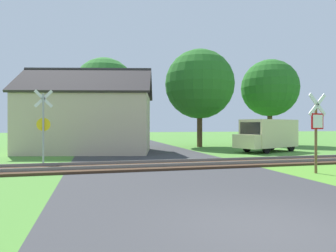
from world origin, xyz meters
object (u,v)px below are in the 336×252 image
tree_center (105,89)px  mail_truck (268,134)px  tree_far (270,88)px  stop_sign_near (317,127)px  house (88,121)px  crossing_sign_far (43,122)px  tree_right (200,84)px

tree_center → mail_truck: size_ratio=1.39×
mail_truck → tree_far: bearing=-56.3°
stop_sign_near → mail_truck: (3.54, 8.80, -0.53)m
house → mail_truck: size_ratio=1.85×
stop_sign_near → house: bearing=-61.7°
crossing_sign_far → tree_far: 21.20m
tree_right → tree_center: (-8.01, 0.42, -0.59)m
house → mail_truck: bearing=-0.1°
tree_right → tree_center: tree_right is taller
crossing_sign_far → house: bearing=70.6°
crossing_sign_far → tree_far: bearing=27.5°
stop_sign_near → tree_center: tree_center is taller
stop_sign_near → tree_center: bearing=-72.3°
mail_truck → crossing_sign_far: bearing=79.5°
stop_sign_near → mail_truck: stop_sign_near is taller
tree_far → mail_truck: 9.03m
crossing_sign_far → tree_right: tree_right is taller
tree_right → crossing_sign_far: bearing=-141.9°
stop_sign_near → crossing_sign_far: 12.07m
crossing_sign_far → house: (2.03, 5.73, 0.11)m
house → mail_truck: 12.41m
crossing_sign_far → mail_truck: 14.43m
house → crossing_sign_far: bearing=-96.8°
stop_sign_near → mail_truck: size_ratio=0.58×
stop_sign_near → tree_right: (0.70, 14.68, 3.62)m
crossing_sign_far → tree_far: size_ratio=0.44×
house → tree_right: 10.27m
tree_far → tree_right: bearing=-173.9°
stop_sign_near → tree_center: size_ratio=0.42×
tree_center → mail_truck: tree_center is taller
tree_right → tree_center: size_ratio=1.15×
stop_sign_near → tree_right: bearing=-100.8°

